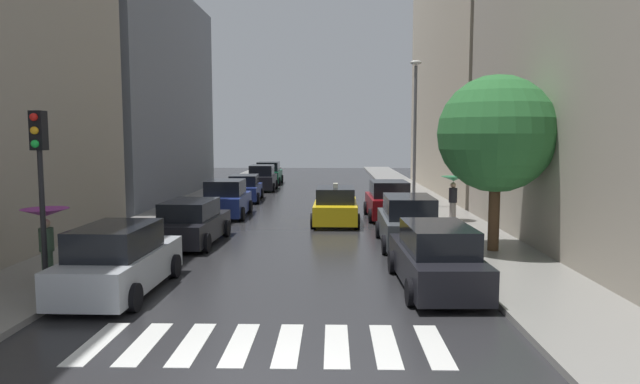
{
  "coord_description": "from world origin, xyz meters",
  "views": [
    {
      "loc": [
        1.27,
        -7.69,
        3.88
      ],
      "look_at": [
        0.55,
        23.59,
        0.73
      ],
      "focal_mm": 31.37,
      "sensor_mm": 36.0,
      "label": 1
    }
  ],
  "objects_px": {
    "parked_car_right_second": "(408,223)",
    "pedestrian_by_kerb": "(453,188)",
    "parked_car_left_nearest": "(119,261)",
    "parked_car_left_third": "(226,200)",
    "parked_car_right_nearest": "(436,258)",
    "taxi_midroad": "(336,206)",
    "parked_car_right_third": "(388,201)",
    "lamp_post_right": "(415,124)",
    "parked_car_left_fifth": "(262,179)",
    "parked_car_left_sixth": "(269,174)",
    "parked_car_left_fourth": "(245,189)",
    "parked_car_left_second": "(191,223)",
    "traffic_light_left_corner": "(40,162)",
    "street_tree_right": "(496,134)",
    "pedestrian_near_tree": "(46,225)"
  },
  "relations": [
    {
      "from": "parked_car_right_nearest",
      "to": "parked_car_right_third",
      "type": "distance_m",
      "value": 12.1
    },
    {
      "from": "parked_car_left_sixth",
      "to": "parked_car_left_fifth",
      "type": "bearing_deg",
      "value": -179.19
    },
    {
      "from": "parked_car_left_fourth",
      "to": "traffic_light_left_corner",
      "type": "distance_m",
      "value": 20.59
    },
    {
      "from": "parked_car_left_third",
      "to": "pedestrian_near_tree",
      "type": "distance_m",
      "value": 12.69
    },
    {
      "from": "parked_car_right_second",
      "to": "pedestrian_by_kerb",
      "type": "xyz_separation_m",
      "value": [
        2.64,
        5.03,
        0.78
      ]
    },
    {
      "from": "parked_car_left_third",
      "to": "parked_car_left_fourth",
      "type": "distance_m",
      "value": 6.51
    },
    {
      "from": "parked_car_right_third",
      "to": "pedestrian_near_tree",
      "type": "bearing_deg",
      "value": 139.05
    },
    {
      "from": "lamp_post_right",
      "to": "parked_car_right_third",
      "type": "bearing_deg",
      "value": -116.8
    },
    {
      "from": "taxi_midroad",
      "to": "parked_car_right_third",
      "type": "bearing_deg",
      "value": -57.69
    },
    {
      "from": "parked_car_right_third",
      "to": "parked_car_left_second",
      "type": "bearing_deg",
      "value": 128.42
    },
    {
      "from": "parked_car_left_fifth",
      "to": "parked_car_right_second",
      "type": "height_order",
      "value": "parked_car_left_fifth"
    },
    {
      "from": "parked_car_right_third",
      "to": "street_tree_right",
      "type": "distance_m",
      "value": 8.96
    },
    {
      "from": "parked_car_left_fifth",
      "to": "lamp_post_right",
      "type": "relative_size",
      "value": 0.56
    },
    {
      "from": "parked_car_left_third",
      "to": "parked_car_left_fourth",
      "type": "relative_size",
      "value": 0.96
    },
    {
      "from": "parked_car_right_nearest",
      "to": "traffic_light_left_corner",
      "type": "relative_size",
      "value": 1.1
    },
    {
      "from": "parked_car_left_third",
      "to": "parked_car_left_sixth",
      "type": "xyz_separation_m",
      "value": [
        -0.06,
        18.4,
        0.0
      ]
    },
    {
      "from": "parked_car_left_fifth",
      "to": "pedestrian_near_tree",
      "type": "height_order",
      "value": "pedestrian_near_tree"
    },
    {
      "from": "parked_car_left_sixth",
      "to": "parked_car_right_third",
      "type": "distance_m",
      "value": 20.35
    },
    {
      "from": "taxi_midroad",
      "to": "traffic_light_left_corner",
      "type": "bearing_deg",
      "value": 151.01
    },
    {
      "from": "street_tree_right",
      "to": "parked_car_left_sixth",
      "type": "bearing_deg",
      "value": 111.28
    },
    {
      "from": "taxi_midroad",
      "to": "traffic_light_left_corner",
      "type": "distance_m",
      "value": 14.0
    },
    {
      "from": "parked_car_left_fourth",
      "to": "parked_car_right_second",
      "type": "xyz_separation_m",
      "value": [
        7.91,
        -13.5,
        0.09
      ]
    },
    {
      "from": "parked_car_left_nearest",
      "to": "parked_car_left_third",
      "type": "distance_m",
      "value": 13.11
    },
    {
      "from": "parked_car_left_third",
      "to": "parked_car_left_sixth",
      "type": "relative_size",
      "value": 0.94
    },
    {
      "from": "traffic_light_left_corner",
      "to": "street_tree_right",
      "type": "bearing_deg",
      "value": 24.63
    },
    {
      "from": "parked_car_right_nearest",
      "to": "parked_car_right_third",
      "type": "height_order",
      "value": "parked_car_right_third"
    },
    {
      "from": "parked_car_left_fifth",
      "to": "lamp_post_right",
      "type": "height_order",
      "value": "lamp_post_right"
    },
    {
      "from": "pedestrian_by_kerb",
      "to": "traffic_light_left_corner",
      "type": "relative_size",
      "value": 0.46
    },
    {
      "from": "parked_car_left_sixth",
      "to": "pedestrian_by_kerb",
      "type": "distance_m",
      "value": 22.91
    },
    {
      "from": "parked_car_left_second",
      "to": "traffic_light_left_corner",
      "type": "height_order",
      "value": "traffic_light_left_corner"
    },
    {
      "from": "parked_car_left_fifth",
      "to": "parked_car_right_second",
      "type": "xyz_separation_m",
      "value": [
        7.69,
        -20.01,
        -0.01
      ]
    },
    {
      "from": "parked_car_left_sixth",
      "to": "parked_car_right_third",
      "type": "height_order",
      "value": "parked_car_left_sixth"
    },
    {
      "from": "parked_car_right_third",
      "to": "lamp_post_right",
      "type": "distance_m",
      "value": 5.2
    },
    {
      "from": "parked_car_right_nearest",
      "to": "traffic_light_left_corner",
      "type": "bearing_deg",
      "value": 96.64
    },
    {
      "from": "taxi_midroad",
      "to": "pedestrian_near_tree",
      "type": "xyz_separation_m",
      "value": [
        -7.52,
        -10.53,
        0.82
      ]
    },
    {
      "from": "parked_car_right_nearest",
      "to": "taxi_midroad",
      "type": "xyz_separation_m",
      "value": [
        -2.51,
        10.58,
        -0.02
      ]
    },
    {
      "from": "parked_car_left_nearest",
      "to": "pedestrian_near_tree",
      "type": "bearing_deg",
      "value": 74.14
    },
    {
      "from": "parked_car_left_nearest",
      "to": "street_tree_right",
      "type": "xyz_separation_m",
      "value": [
        10.51,
        4.72,
        3.13
      ]
    },
    {
      "from": "parked_car_left_second",
      "to": "pedestrian_near_tree",
      "type": "relative_size",
      "value": 2.42
    },
    {
      "from": "parked_car_right_nearest",
      "to": "street_tree_right",
      "type": "bearing_deg",
      "value": -34.18
    },
    {
      "from": "parked_car_left_fourth",
      "to": "parked_car_left_fifth",
      "type": "distance_m",
      "value": 6.52
    },
    {
      "from": "parked_car_left_nearest",
      "to": "parked_car_left_sixth",
      "type": "distance_m",
      "value": 31.51
    },
    {
      "from": "parked_car_left_nearest",
      "to": "street_tree_right",
      "type": "bearing_deg",
      "value": -64.72
    },
    {
      "from": "parked_car_left_sixth",
      "to": "street_tree_right",
      "type": "height_order",
      "value": "street_tree_right"
    },
    {
      "from": "lamp_post_right",
      "to": "traffic_light_left_corner",
      "type": "bearing_deg",
      "value": -123.28
    },
    {
      "from": "parked_car_left_second",
      "to": "taxi_midroad",
      "type": "relative_size",
      "value": 1.03
    },
    {
      "from": "parked_car_left_nearest",
      "to": "pedestrian_by_kerb",
      "type": "xyz_separation_m",
      "value": [
        10.56,
        11.15,
        0.81
      ]
    },
    {
      "from": "parked_car_left_second",
      "to": "pedestrian_by_kerb",
      "type": "xyz_separation_m",
      "value": [
        10.37,
        4.82,
        0.87
      ]
    },
    {
      "from": "parked_car_left_fourth",
      "to": "parked_car_right_third",
      "type": "height_order",
      "value": "parked_car_right_third"
    },
    {
      "from": "parked_car_left_nearest",
      "to": "parked_car_right_second",
      "type": "relative_size",
      "value": 1.0
    }
  ]
}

